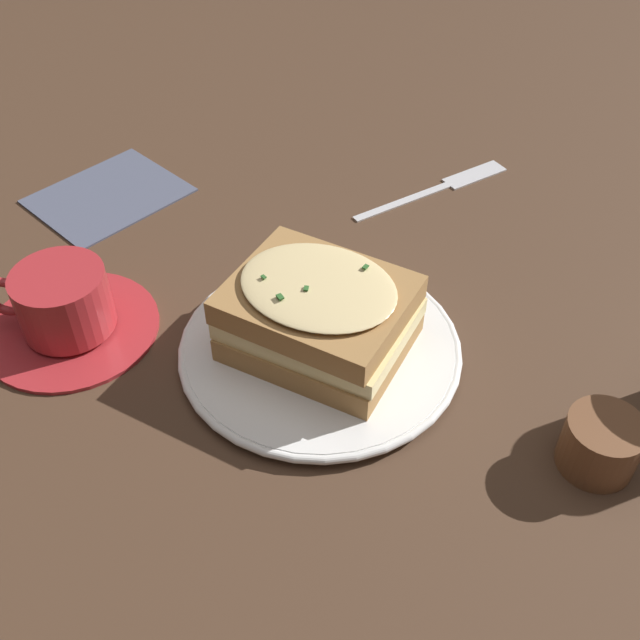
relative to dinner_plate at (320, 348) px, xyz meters
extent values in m
plane|color=#473021|center=(0.03, 0.02, -0.01)|extent=(2.40, 2.40, 0.00)
cylinder|color=white|center=(0.00, 0.00, 0.00)|extent=(0.22, 0.22, 0.01)
torus|color=white|center=(0.00, 0.00, 0.00)|extent=(0.23, 0.23, 0.01)
cube|color=#A37542|center=(0.00, 0.00, 0.02)|extent=(0.12, 0.14, 0.02)
cube|color=#EFDB93|center=(0.00, 0.00, 0.03)|extent=(0.12, 0.14, 0.01)
cube|color=#A37542|center=(0.00, 0.00, 0.05)|extent=(0.12, 0.14, 0.02)
ellipsoid|color=beige|center=(0.00, 0.00, 0.07)|extent=(0.11, 0.13, 0.01)
cube|color=#2D6028|center=(-0.02, 0.04, 0.07)|extent=(0.00, 0.00, 0.00)
cube|color=#2D6028|center=(-0.03, 0.01, 0.07)|extent=(0.01, 0.01, 0.00)
cube|color=#2D6028|center=(0.03, -0.02, 0.07)|extent=(0.01, 0.00, 0.00)
cube|color=#2D6028|center=(-0.01, 0.01, 0.07)|extent=(0.01, 0.01, 0.00)
cylinder|color=#AD282D|center=(-0.09, 0.19, 0.00)|extent=(0.15, 0.15, 0.01)
cylinder|color=#AD282D|center=(-0.09, 0.19, 0.03)|extent=(0.08, 0.08, 0.05)
cylinder|color=#381E0F|center=(-0.09, 0.19, 0.05)|extent=(0.06, 0.06, 0.00)
torus|color=#AD282D|center=(-0.11, 0.24, 0.03)|extent=(0.02, 0.04, 0.04)
cube|color=silver|center=(0.23, 0.04, -0.01)|extent=(0.11, 0.06, 0.00)
cube|color=silver|center=(0.31, 0.00, -0.01)|extent=(0.07, 0.05, 0.00)
cube|color=#333335|center=(0.33, 0.00, 0.00)|extent=(0.04, 0.02, 0.00)
cube|color=#333335|center=(0.32, -0.01, 0.00)|extent=(0.04, 0.02, 0.00)
cube|color=#333335|center=(0.32, -0.01, 0.00)|extent=(0.04, 0.02, 0.00)
cube|color=#4C5166|center=(0.08, 0.31, 0.00)|extent=(0.16, 0.14, 0.00)
cylinder|color=brown|center=(0.01, -0.22, 0.01)|extent=(0.05, 0.05, 0.04)
camera|label=1|loc=(-0.36, -0.22, 0.44)|focal=42.00mm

